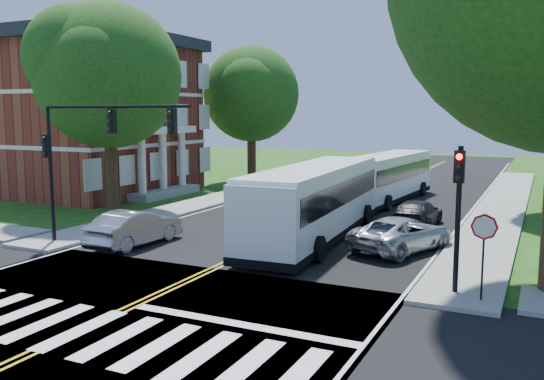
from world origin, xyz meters
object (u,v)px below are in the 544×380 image
Objects in this scene: signal_ne at (458,200)px; bus_lead at (315,201)px; signal_nw at (91,142)px; bus_follow at (387,177)px; hatchback at (135,228)px; suv at (402,234)px; dark_sedan at (417,213)px.

bus_lead is at bearing 139.91° from signal_ne.
signal_nw is 9.65m from bus_lead.
signal_ne is at bearing 115.16° from bus_follow.
signal_nw is 1.57× the size of hatchback.
hatchback is at bearing 41.43° from suv.
bus_lead is at bearing -143.17° from hatchback.
suv is at bearing 111.68° from bus_follow.
hatchback is at bearing 50.96° from signal_nw.
signal_nw reaches higher than bus_follow.
dark_sedan is (-0.48, 5.27, -0.04)m from suv.
signal_ne is 0.89× the size of suv.
signal_ne is at bearing 138.93° from suv.
suv is at bearing 118.36° from signal_ne.
hatchback is (-13.04, 1.24, -2.20)m from signal_ne.
signal_nw is 14.13m from signal_ne.
signal_nw is at bearing 52.81° from hatchback.
signal_nw is 1.61× the size of dark_sedan.
bus_lead is 2.53× the size of suv.
bus_lead is 5.98m from dark_sedan.
bus_follow is at bearing -93.68° from bus_lead.
bus_follow is 13.24m from suv.
suv is 5.29m from dark_sedan.
hatchback reaches higher than dark_sedan.
dark_sedan is at bearing -134.97° from hatchback.
bus_lead is (-6.72, 5.66, -1.26)m from signal_ne.
bus_lead reaches higher than suv.
suv is at bearing 96.55° from dark_sedan.
signal_nw is 12.94m from suv.
bus_follow is at bearing -63.91° from dark_sedan.
signal_ne is at bearing 176.43° from hatchback.
dark_sedan is at bearing -129.36° from bus_lead.
bus_follow reaches higher than suv.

